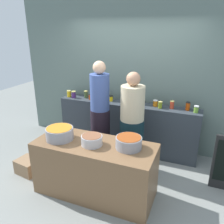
{
  "coord_description": "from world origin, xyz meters",
  "views": [
    {
      "loc": [
        1.29,
        -2.83,
        2.32
      ],
      "look_at": [
        0.0,
        0.35,
        1.05
      ],
      "focal_mm": 37.04,
      "sensor_mm": 36.0,
      "label": 1
    }
  ],
  "objects": [
    {
      "name": "cook_in_cap",
      "position": [
        0.29,
        0.49,
        0.76
      ],
      "size": [
        0.4,
        0.4,
        1.69
      ],
      "color": "black",
      "rests_on": "ground"
    },
    {
      "name": "preserve_jar_12",
      "position": [
        1.23,
        1.06,
        1.03
      ],
      "size": [
        0.08,
        0.08,
        0.12
      ],
      "color": "olive",
      "rests_on": "display_shelf"
    },
    {
      "name": "preserve_jar_2",
      "position": [
        -0.89,
        1.14,
        1.04
      ],
      "size": [
        0.08,
        0.08,
        0.15
      ],
      "color": "#394D29",
      "rests_on": "display_shelf"
    },
    {
      "name": "preserve_jar_5",
      "position": [
        -0.49,
        1.14,
        1.02
      ],
      "size": [
        0.08,
        0.08,
        0.11
      ],
      "color": "#451C60",
      "rests_on": "display_shelf"
    },
    {
      "name": "preserve_jar_4",
      "position": [
        -0.64,
        1.13,
        1.04
      ],
      "size": [
        0.07,
        0.07,
        0.14
      ],
      "color": "yellow",
      "rests_on": "display_shelf"
    },
    {
      "name": "preserve_jar_9",
      "position": [
        0.63,
        1.06,
        1.03
      ],
      "size": [
        0.07,
        0.07,
        0.12
      ],
      "color": "olive",
      "rests_on": "display_shelf"
    },
    {
      "name": "preserve_jar_0",
      "position": [
        -1.25,
        1.07,
        1.03
      ],
      "size": [
        0.08,
        0.08,
        0.13
      ],
      "color": "gold",
      "rests_on": "display_shelf"
    },
    {
      "name": "storefront_wall",
      "position": [
        0.0,
        1.45,
        1.5
      ],
      "size": [
        4.8,
        0.12,
        3.0
      ],
      "primitive_type": "cube",
      "color": "slate",
      "rests_on": "ground"
    },
    {
      "name": "display_shelf",
      "position": [
        0.0,
        1.1,
        0.48
      ],
      "size": [
        2.7,
        0.36,
        0.97
      ],
      "primitive_type": "cube",
      "color": "#2E353C",
      "rests_on": "ground"
    },
    {
      "name": "bread_crate",
      "position": [
        -1.27,
        -0.28,
        0.12
      ],
      "size": [
        0.41,
        0.36,
        0.24
      ],
      "primitive_type": "cube",
      "rotation": [
        0.0,
        0.0,
        -0.15
      ],
      "color": "#8D6C4E",
      "rests_on": "ground"
    },
    {
      "name": "preserve_jar_3",
      "position": [
        -0.75,
        1.07,
        1.02
      ],
      "size": [
        0.08,
        0.08,
        0.11
      ],
      "color": "#B0370C",
      "rests_on": "display_shelf"
    },
    {
      "name": "preserve_jar_6",
      "position": [
        -0.35,
        1.13,
        1.02
      ],
      "size": [
        0.09,
        0.09,
        0.11
      ],
      "color": "yellow",
      "rests_on": "display_shelf"
    },
    {
      "name": "prep_table",
      "position": [
        0.0,
        -0.3,
        0.4
      ],
      "size": [
        1.7,
        0.7,
        0.8
      ],
      "primitive_type": "cube",
      "color": "brown",
      "rests_on": "ground"
    },
    {
      "name": "ground",
      "position": [
        0.0,
        0.0,
        0.0
      ],
      "size": [
        12.0,
        12.0,
        0.0
      ],
      "primitive_type": "plane",
      "color": "gray"
    },
    {
      "name": "cooking_pot_left",
      "position": [
        -0.52,
        -0.35,
        0.89
      ],
      "size": [
        0.39,
        0.39,
        0.18
      ],
      "color": "gray",
      "rests_on": "prep_table"
    },
    {
      "name": "cook_with_tongs",
      "position": [
        -0.29,
        0.53,
        0.83
      ],
      "size": [
        0.34,
        0.34,
        1.81
      ],
      "color": "black",
      "rests_on": "ground"
    },
    {
      "name": "preserve_jar_7",
      "position": [
        0.05,
        1.06,
        1.02
      ],
      "size": [
        0.07,
        0.07,
        0.1
      ],
      "color": "gold",
      "rests_on": "display_shelf"
    },
    {
      "name": "preserve_jar_11",
      "position": [
        1.09,
        1.14,
        1.04
      ],
      "size": [
        0.07,
        0.07,
        0.15
      ],
      "color": "#B53C0A",
      "rests_on": "display_shelf"
    },
    {
      "name": "cooking_pot_right",
      "position": [
        0.47,
        -0.23,
        0.88
      ],
      "size": [
        0.35,
        0.35,
        0.16
      ],
      "color": "gray",
      "rests_on": "prep_table"
    },
    {
      "name": "preserve_jar_8",
      "position": [
        0.53,
        1.14,
        1.02
      ],
      "size": [
        0.09,
        0.09,
        0.11
      ],
      "color": "#CA6914",
      "rests_on": "display_shelf"
    },
    {
      "name": "cooking_pot_center",
      "position": [
        -0.02,
        -0.33,
        0.87
      ],
      "size": [
        0.29,
        0.29,
        0.14
      ],
      "color": "#B7B7BC",
      "rests_on": "prep_table"
    },
    {
      "name": "preserve_jar_1",
      "position": [
        -1.12,
        1.05,
        1.03
      ],
      "size": [
        0.09,
        0.09,
        0.14
      ],
      "color": "#43215C",
      "rests_on": "display_shelf"
    },
    {
      "name": "preserve_jar_10",
      "position": [
        0.82,
        1.12,
        1.04
      ],
      "size": [
        0.07,
        0.07,
        0.14
      ],
      "color": "#BD3922",
      "rests_on": "display_shelf"
    }
  ]
}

